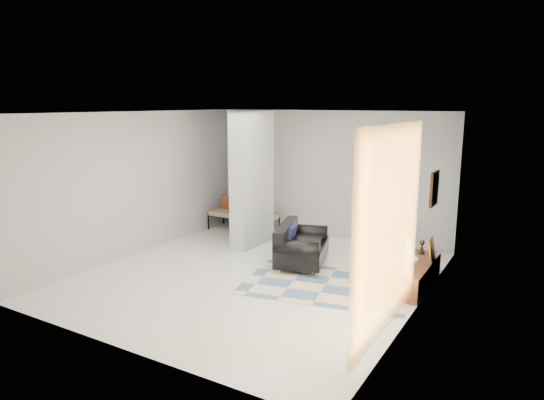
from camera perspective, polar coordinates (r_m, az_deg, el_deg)
The scene contains 17 objects.
floor at distance 8.55m, azimuth -1.85°, elevation -8.88°, with size 6.00×6.00×0.00m, color white.
ceiling at distance 8.03m, azimuth -1.98°, elevation 10.22°, with size 6.00×6.00×0.00m, color white.
wall_back at distance 10.79m, azimuth 6.64°, elevation 2.98°, with size 6.00×6.00×0.00m, color #AFB2B4.
wall_front at distance 5.93m, azimuth -17.64°, elevation -4.42°, with size 6.00×6.00×0.00m, color #AFB2B4.
wall_left at distance 9.90m, azimuth -15.50°, elevation 1.89°, with size 6.00×6.00×0.00m, color #AFB2B4.
wall_right at distance 7.12m, azimuth 17.14°, elevation -1.78°, with size 6.00×6.00×0.00m, color #AFB2B4.
partition_column at distance 10.09m, azimuth -2.34°, elevation 2.46°, with size 0.35×1.20×2.80m, color silver.
hallway_door at distance 11.81m, azimuth -2.84°, elevation 1.90°, with size 0.85×0.06×2.04m, color white.
curtain at distance 6.05m, azimuth 13.87°, elevation -3.41°, with size 2.55×2.55×0.00m, color gold.
wall_art at distance 7.95m, azimuth 18.56°, elevation 1.29°, with size 0.04×0.45×0.55m, color black.
media_console at distance 8.35m, azimuth 16.58°, elevation -8.38°, with size 0.45×1.59×0.80m.
loveseat at distance 9.03m, azimuth 3.22°, elevation -5.36°, with size 1.19×1.58×0.76m.
daybed at distance 11.44m, azimuth -3.42°, elevation -1.47°, with size 1.63×0.75×0.77m.
area_rug at distance 8.17m, azimuth 6.34°, elevation -9.88°, with size 2.67×1.78×0.01m, color beige.
cylinder_lamp at distance 7.73m, azimuth 15.69°, elevation -6.32°, with size 0.10×0.10×0.53m, color white.
bronze_figurine at distance 8.75m, azimuth 17.21°, elevation -5.34°, with size 0.12×0.12×0.24m, color #312215, non-canonical shape.
vase at distance 8.18m, azimuth 16.20°, elevation -6.55°, with size 0.20×0.20×0.21m, color silver.
Camera 1 is at (4.30, -6.78, 2.96)m, focal length 32.00 mm.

